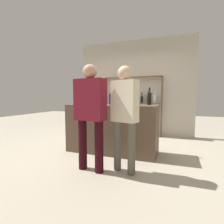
# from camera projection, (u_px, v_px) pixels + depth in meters

# --- Properties ---
(ground_plane) EXTENTS (16.00, 16.00, 0.00)m
(ground_plane) POSITION_uv_depth(u_px,v_px,m) (112.00, 152.00, 3.61)
(ground_plane) COLOR #B2A893
(bar_counter) EXTENTS (1.81, 0.64, 0.97)m
(bar_counter) POSITION_uv_depth(u_px,v_px,m) (112.00, 129.00, 3.57)
(bar_counter) COLOR brown
(bar_counter) RESTS_ON ground_plane
(back_wall) EXTENTS (3.41, 0.12, 2.80)m
(back_wall) POSITION_uv_depth(u_px,v_px,m) (134.00, 88.00, 5.28)
(back_wall) COLOR #B2A899
(back_wall) RESTS_ON ground_plane
(back_shelf) EXTENTS (1.71, 0.18, 1.72)m
(back_shelf) POSITION_uv_depth(u_px,v_px,m) (133.00, 97.00, 5.13)
(back_shelf) COLOR brown
(back_shelf) RESTS_ON ground_plane
(counter_bottle_0) EXTENTS (0.07, 0.07, 0.37)m
(counter_bottle_0) POSITION_uv_depth(u_px,v_px,m) (114.00, 98.00, 3.55)
(counter_bottle_0) COLOR black
(counter_bottle_0) RESTS_ON bar_counter
(counter_bottle_1) EXTENTS (0.07, 0.07, 0.36)m
(counter_bottle_1) POSITION_uv_depth(u_px,v_px,m) (111.00, 98.00, 3.64)
(counter_bottle_1) COLOR #0F1956
(counter_bottle_1) RESTS_ON bar_counter
(counter_bottle_2) EXTENTS (0.09, 0.09, 0.36)m
(counter_bottle_2) POSITION_uv_depth(u_px,v_px,m) (127.00, 98.00, 3.31)
(counter_bottle_2) COLOR silver
(counter_bottle_2) RESTS_ON bar_counter
(counter_bottle_3) EXTENTS (0.08, 0.08, 0.37)m
(counter_bottle_3) POSITION_uv_depth(u_px,v_px,m) (131.00, 98.00, 3.42)
(counter_bottle_3) COLOR black
(counter_bottle_3) RESTS_ON bar_counter
(counter_bottle_4) EXTENTS (0.08, 0.08, 0.36)m
(counter_bottle_4) POSITION_uv_depth(u_px,v_px,m) (149.00, 98.00, 3.46)
(counter_bottle_4) COLOR black
(counter_bottle_4) RESTS_ON bar_counter
(wine_glass) EXTENTS (0.07, 0.07, 0.14)m
(wine_glass) POSITION_uv_depth(u_px,v_px,m) (95.00, 100.00, 3.88)
(wine_glass) COLOR silver
(wine_glass) RESTS_ON bar_counter
(customer_right) EXTENTS (0.43, 0.29, 1.58)m
(customer_right) POSITION_uv_depth(u_px,v_px,m) (125.00, 110.00, 2.56)
(customer_right) COLOR #575347
(customer_right) RESTS_ON ground_plane
(customer_center) EXTENTS (0.49, 0.26, 1.61)m
(customer_center) POSITION_uv_depth(u_px,v_px,m) (90.00, 110.00, 2.62)
(customer_center) COLOR black
(customer_center) RESTS_ON ground_plane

